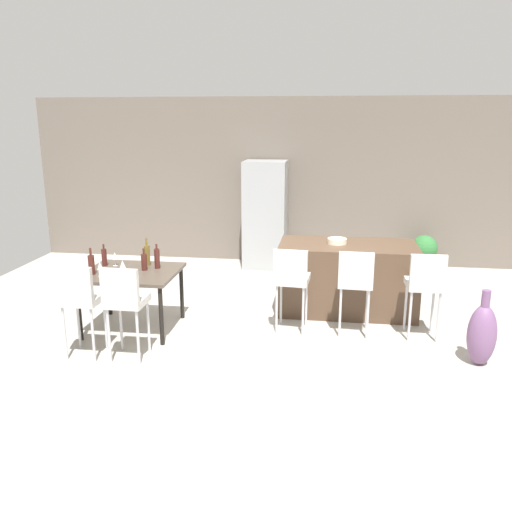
% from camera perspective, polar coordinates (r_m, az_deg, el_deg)
% --- Properties ---
extents(ground_plane, '(10.00, 10.00, 0.00)m').
position_cam_1_polar(ground_plane, '(6.71, 4.44, -7.54)').
color(ground_plane, '#ADA89E').
extents(back_wall, '(10.00, 0.12, 2.90)m').
position_cam_1_polar(back_wall, '(9.44, 5.87, 7.99)').
color(back_wall, '#665B51').
rests_on(back_wall, ground_plane).
extents(kitchen_island, '(1.81, 0.93, 0.92)m').
position_cam_1_polar(kitchen_island, '(7.19, 9.78, -2.31)').
color(kitchen_island, '#4C3828').
rests_on(kitchen_island, ground_plane).
extents(bar_chair_left, '(0.43, 0.43, 1.05)m').
position_cam_1_polar(bar_chair_left, '(6.32, 3.86, -2.24)').
color(bar_chair_left, beige).
rests_on(bar_chair_left, ground_plane).
extents(bar_chair_middle, '(0.41, 0.41, 1.05)m').
position_cam_1_polar(bar_chair_middle, '(6.31, 10.70, -2.48)').
color(bar_chair_middle, beige).
rests_on(bar_chair_middle, ground_plane).
extents(bar_chair_right, '(0.41, 0.41, 1.05)m').
position_cam_1_polar(bar_chair_right, '(6.40, 17.83, -2.69)').
color(bar_chair_right, beige).
rests_on(bar_chair_right, ground_plane).
extents(dining_table, '(1.11, 0.97, 0.74)m').
position_cam_1_polar(dining_table, '(6.57, -13.31, -2.21)').
color(dining_table, '#4C4238').
rests_on(dining_table, ground_plane).
extents(dining_chair_near, '(0.40, 0.40, 1.05)m').
position_cam_1_polar(dining_chair_near, '(5.93, -18.51, -4.13)').
color(dining_chair_near, beige).
rests_on(dining_chair_near, ground_plane).
extents(dining_chair_far, '(0.40, 0.40, 1.05)m').
position_cam_1_polar(dining_chair_far, '(5.73, -14.02, -4.45)').
color(dining_chair_far, beige).
rests_on(dining_chair_far, ground_plane).
extents(wine_bottle_right, '(0.07, 0.07, 0.31)m').
position_cam_1_polar(wine_bottle_right, '(6.58, -10.65, -0.24)').
color(wine_bottle_right, '#471E19').
rests_on(wine_bottle_right, dining_table).
extents(wine_bottle_left, '(0.07, 0.07, 0.27)m').
position_cam_1_polar(wine_bottle_left, '(6.53, -12.01, -0.61)').
color(wine_bottle_left, '#471E19').
rests_on(wine_bottle_left, dining_table).
extents(wine_bottle_corner, '(0.06, 0.06, 0.28)m').
position_cam_1_polar(wine_bottle_corner, '(6.85, -16.09, -0.11)').
color(wine_bottle_corner, '#471E19').
rests_on(wine_bottle_corner, dining_table).
extents(wine_bottle_middle, '(0.07, 0.07, 0.32)m').
position_cam_1_polar(wine_bottle_middle, '(6.51, -17.37, -0.86)').
color(wine_bottle_middle, '#471E19').
rests_on(wine_bottle_middle, dining_table).
extents(wine_bottle_near, '(0.07, 0.07, 0.35)m').
position_cam_1_polar(wine_bottle_near, '(6.73, -11.69, 0.11)').
color(wine_bottle_near, brown).
rests_on(wine_bottle_near, dining_table).
extents(wine_glass_far, '(0.07, 0.07, 0.17)m').
position_cam_1_polar(wine_glass_far, '(6.82, -15.03, -0.00)').
color(wine_glass_far, silver).
rests_on(wine_glass_far, dining_table).
extents(wine_glass_end, '(0.07, 0.07, 0.17)m').
position_cam_1_polar(wine_glass_end, '(6.41, -14.23, -0.88)').
color(wine_glass_end, silver).
rests_on(wine_glass_end, dining_table).
extents(wine_glass_inner, '(0.07, 0.07, 0.17)m').
position_cam_1_polar(wine_glass_inner, '(6.40, -16.52, -1.05)').
color(wine_glass_inner, silver).
rests_on(wine_glass_inner, dining_table).
extents(refrigerator, '(0.72, 0.68, 1.84)m').
position_cam_1_polar(refrigerator, '(9.14, 1.00, 4.49)').
color(refrigerator, '#939699').
rests_on(refrigerator, ground_plane).
extents(fruit_bowl, '(0.25, 0.25, 0.07)m').
position_cam_1_polar(fruit_bowl, '(7.08, 8.76, 1.62)').
color(fruit_bowl, beige).
rests_on(fruit_bowl, kitchen_island).
extents(floor_vase, '(0.30, 0.30, 0.83)m').
position_cam_1_polar(floor_vase, '(6.06, 23.23, -7.78)').
color(floor_vase, '#704C75').
rests_on(floor_vase, ground_plane).
extents(potted_plant, '(0.44, 0.44, 0.64)m').
position_cam_1_polar(potted_plant, '(9.31, 17.70, 0.57)').
color(potted_plant, '#38383D').
rests_on(potted_plant, ground_plane).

